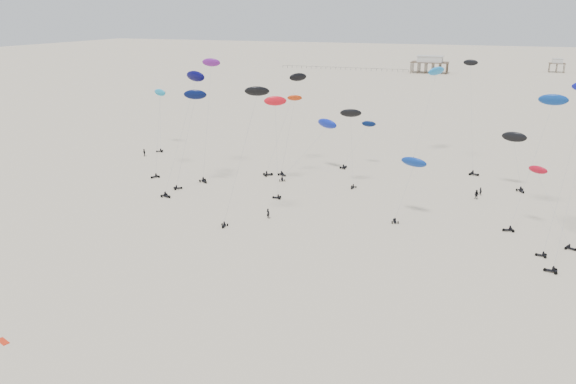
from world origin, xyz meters
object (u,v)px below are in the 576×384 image
at_px(rig_4, 251,116).
at_px(spectator_0, 268,218).
at_px(rig_9, 275,115).
at_px(pavilion_main, 430,66).
at_px(rig_0, 351,125).
at_px(pavilion_small, 557,66).

height_order(rig_4, spectator_0, rig_4).
relative_size(rig_4, rig_9, 1.18).
xyz_separation_m(pavilion_main, spectator_0, (4.39, -256.98, -4.22)).
bearing_deg(rig_0, pavilion_small, -94.10).
distance_m(pavilion_main, rig_9, 237.71).
relative_size(pavilion_main, rig_9, 1.07).
xyz_separation_m(pavilion_main, pavilion_small, (70.00, 30.00, -0.74)).
relative_size(pavilion_small, rig_0, 0.56).
bearing_deg(pavilion_main, rig_4, -89.59).
height_order(rig_4, rig_9, rig_4).
bearing_deg(rig_0, rig_9, 27.90).
height_order(pavilion_main, rig_0, rig_0).
xyz_separation_m(rig_0, spectator_0, (-8.15, -24.66, -12.69)).
bearing_deg(rig_4, spectator_0, -170.50).
bearing_deg(rig_9, pavilion_small, -25.70).
bearing_deg(rig_0, spectator_0, 79.97).
height_order(rig_0, rig_4, rig_4).
height_order(rig_0, rig_9, rig_9).
relative_size(rig_0, rig_9, 0.82).
height_order(rig_9, spectator_0, rig_9).
bearing_deg(spectator_0, rig_4, 37.22).
bearing_deg(rig_0, pavilion_main, -78.65).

